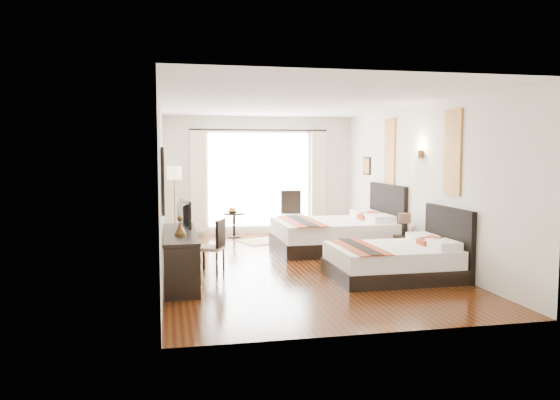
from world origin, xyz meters
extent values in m
cube|color=#39170A|center=(0.00, 0.00, -0.01)|extent=(4.50, 7.50, 0.01)
cube|color=white|center=(0.00, 0.00, 2.79)|extent=(4.50, 7.50, 0.02)
cube|color=silver|center=(2.25, 0.00, 1.40)|extent=(0.01, 7.50, 2.80)
cube|color=silver|center=(-2.25, 0.00, 1.40)|extent=(0.01, 7.50, 2.80)
cube|color=silver|center=(0.00, 3.75, 1.40)|extent=(4.50, 0.01, 2.80)
cube|color=silver|center=(0.00, -3.75, 1.40)|extent=(4.50, 0.01, 2.80)
cube|color=white|center=(0.00, 3.73, 1.30)|extent=(2.40, 0.02, 2.20)
cube|color=white|center=(0.00, 3.67, 1.30)|extent=(2.30, 0.02, 2.10)
cube|color=beige|center=(-1.45, 3.63, 1.28)|extent=(0.35, 0.14, 2.35)
cube|color=beige|center=(1.45, 3.63, 1.28)|extent=(0.35, 0.14, 2.35)
cube|color=#923415|center=(2.23, -1.32, 1.95)|extent=(0.03, 0.50, 1.35)
cube|color=#923415|center=(2.23, 1.15, 1.95)|extent=(0.03, 0.50, 1.35)
cube|color=#4E381C|center=(2.19, -0.24, 1.92)|extent=(0.10, 0.14, 0.14)
cube|color=black|center=(-2.22, -0.90, 1.55)|extent=(0.04, 1.25, 0.95)
cube|color=white|center=(-2.19, -0.90, 1.55)|extent=(0.01, 1.12, 0.82)
cube|color=black|center=(1.23, -1.32, 0.11)|extent=(1.86, 1.45, 0.23)
cube|color=white|center=(1.23, -1.32, 0.36)|extent=(1.80, 1.41, 0.27)
cube|color=black|center=(2.20, -1.32, 0.54)|extent=(0.08, 1.45, 1.09)
cube|color=#983118|center=(0.71, -1.32, 0.51)|extent=(0.50, 1.51, 0.02)
cube|color=black|center=(1.04, 1.15, 0.14)|extent=(2.24, 1.75, 0.27)
cube|color=white|center=(1.04, 1.15, 0.44)|extent=(2.18, 1.71, 0.33)
cube|color=black|center=(2.20, 1.15, 0.66)|extent=(0.08, 1.75, 1.31)
cube|color=#983118|center=(0.41, 1.15, 0.61)|extent=(0.60, 1.81, 0.02)
cube|color=black|center=(2.03, -0.24, 0.23)|extent=(0.39, 0.48, 0.47)
cylinder|color=black|center=(2.01, -0.09, 0.59)|extent=(0.09, 0.09, 0.19)
cylinder|color=#442B20|center=(2.01, -0.09, 0.77)|extent=(0.23, 0.23, 0.17)
imported|color=black|center=(2.04, -0.36, 0.56)|extent=(0.14, 0.14, 0.12)
cube|color=black|center=(-1.99, -0.90, 0.38)|extent=(0.50, 2.20, 0.76)
imported|color=black|center=(-1.97, -0.35, 0.97)|extent=(0.24, 0.76, 0.44)
cube|color=beige|center=(-1.50, -0.38, 0.41)|extent=(0.54, 0.54, 0.05)
cube|color=black|center=(-1.33, -0.45, 0.65)|extent=(0.19, 0.36, 0.45)
cylinder|color=black|center=(-2.00, 3.37, 0.02)|extent=(0.25, 0.25, 0.03)
cylinder|color=#4E381C|center=(-2.00, 3.37, 0.72)|extent=(0.03, 0.03, 1.39)
cylinder|color=beige|center=(-2.00, 3.37, 1.49)|extent=(0.33, 0.33, 0.29)
cylinder|color=black|center=(-0.67, 3.24, 0.28)|extent=(0.49, 0.49, 0.57)
imported|color=#402616|center=(-0.70, 3.21, 0.60)|extent=(0.26, 0.26, 0.06)
cube|color=beige|center=(0.64, 2.97, 0.50)|extent=(0.55, 0.55, 0.07)
cube|color=black|center=(0.66, 3.19, 0.79)|extent=(0.47, 0.10, 0.55)
cube|color=tan|center=(0.04, 2.56, 0.01)|extent=(1.52, 1.27, 0.01)
camera|label=1|loc=(-2.17, -9.16, 1.95)|focal=35.00mm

